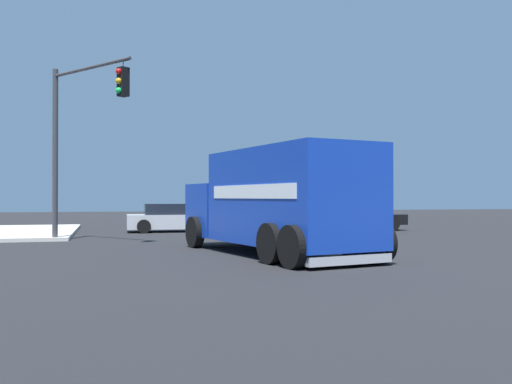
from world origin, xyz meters
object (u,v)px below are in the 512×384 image
traffic_light_primary (76,124)px  pickup_black (351,215)px  sedan_silver (173,218)px  delivery_truck (277,201)px

traffic_light_primary → pickup_black: bearing=109.4°
traffic_light_primary → sedan_silver: 7.79m
traffic_light_primary → sedan_silver: bearing=144.0°
sedan_silver → delivery_truck: bearing=8.0°
sedan_silver → traffic_light_primary: bearing=-36.0°
traffic_light_primary → pickup_black: (-4.43, 12.57, -3.50)m
delivery_truck → traffic_light_primary: size_ratio=1.28×
delivery_truck → traffic_light_primary: 8.55m
traffic_light_primary → pickup_black: 13.78m
delivery_truck → sedan_silver: delivery_truck is taller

